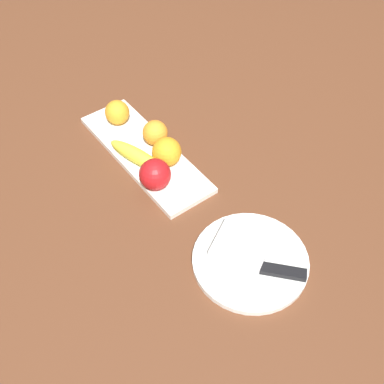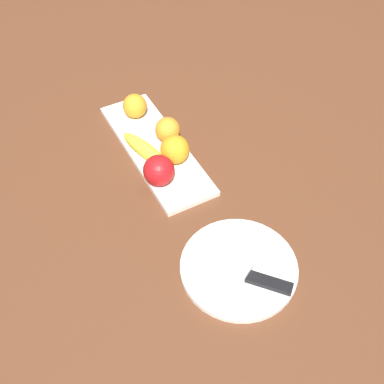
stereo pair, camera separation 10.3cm
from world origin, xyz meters
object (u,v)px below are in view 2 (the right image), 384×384
banana (146,150)px  orange_near_banana (135,106)px  fruit_tray (155,150)px  apple (159,170)px  dinner_plate (237,268)px  orange_center (175,149)px  folded_napkin (230,252)px  knife (261,281)px  orange_near_apple (168,130)px

banana → orange_near_banana: (0.15, -0.04, 0.01)m
fruit_tray → apple: bearing=160.3°
dinner_plate → apple: bearing=7.7°
apple → dinner_plate: (-0.28, -0.04, -0.04)m
orange_center → dinner_plate: 0.33m
banana → folded_napkin: 0.34m
folded_napkin → knife: bearing=-165.5°
apple → orange_near_banana: bearing=-10.9°
banana → orange_near_apple: orange_near_apple is taller
folded_napkin → apple: bearing=8.6°
fruit_tray → orange_near_banana: 0.14m
orange_center → knife: bearing=179.3°
folded_napkin → knife: (-0.08, -0.02, -0.01)m
dinner_plate → knife: knife is taller
banana → dinner_plate: 0.37m
orange_near_apple → orange_center: 0.08m
orange_near_apple → knife: bearing=177.2°
orange_near_banana → apple: bearing=169.1°
dinner_plate → folded_napkin: bearing=0.0°
apple → orange_near_apple: bearing=-34.0°
apple → knife: 0.33m
orange_center → folded_napkin: size_ratio=0.65×
dinner_plate → folded_napkin: size_ratio=2.21×
folded_napkin → fruit_tray: bearing=0.0°
apple → orange_near_apple: apple is taller
fruit_tray → apple: (-0.10, 0.04, 0.04)m
orange_near_apple → dinner_plate: (-0.40, 0.04, -0.04)m
orange_near_apple → orange_near_banana: same height
apple → fruit_tray: bearing=-19.7°
apple → orange_near_apple: 0.14m
orange_center → dinner_plate: size_ratio=0.29×
apple → dinner_plate: size_ratio=0.31×
dinner_plate → fruit_tray: bearing=0.0°
banana → orange_near_apple: size_ratio=2.64×
fruit_tray → orange_center: size_ratio=5.85×
fruit_tray → knife: knife is taller
fruit_tray → orange_near_banana: (0.13, -0.01, 0.04)m
fruit_tray → knife: (-0.43, -0.02, 0.01)m
dinner_plate → folded_napkin: 0.03m
orange_near_apple → orange_near_banana: (0.12, 0.03, 0.00)m
fruit_tray → folded_napkin: bearing=180.0°
fruit_tray → orange_near_apple: orange_near_apple is taller
orange_near_banana → folded_napkin: size_ratio=0.59×
orange_center → banana: bearing=50.6°
banana → apple: bearing=-21.2°
apple → orange_center: size_ratio=1.04×
orange_near_apple → knife: size_ratio=0.41×
orange_near_apple → folded_napkin: bearing=173.4°
apple → orange_near_apple: size_ratio=1.17×
fruit_tray → orange_near_apple: bearing=-71.5°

